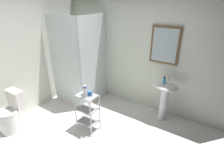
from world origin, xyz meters
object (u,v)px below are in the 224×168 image
Objects in this scene: pedestal_sink at (165,94)px; storage_cart at (88,110)px; hand_soap_bottle at (164,81)px; shower_stall at (81,82)px; toilet at (11,115)px; lotion_bottle_white at (85,93)px; rinse_cup at (90,93)px; shampoo_bottle_blue at (85,91)px.

pedestal_sink is 1.09× the size of storage_cart.
shower_stall is at bearing -171.91° from hand_soap_bottle.
pedestal_sink is 5.70× the size of hand_soap_bottle.
lotion_bottle_white is at bearing 30.90° from toilet.
toilet is at bearing -100.69° from shower_stall.
toilet is (-0.30, -1.61, -0.15)m from shower_stall.
rinse_cup is (0.03, 0.09, -0.04)m from lotion_bottle_white.
hand_soap_bottle is (-0.04, -0.02, 0.29)m from pedestal_sink.
shower_stall is 1.32m from lotion_bottle_white.
shampoo_bottle_blue is at bearing -134.51° from pedestal_sink.
toilet is 2.95m from hand_soap_bottle.
pedestal_sink is 1.53m from storage_cart.
hand_soap_bottle reaches higher than lotion_bottle_white.
pedestal_sink is at bearing 40.18° from toilet.
storage_cart is (1.20, 0.79, 0.12)m from toilet.
storage_cart is at bearing -133.47° from pedestal_sink.
pedestal_sink is 1.07× the size of toilet.
shampoo_bottle_blue is (-0.06, 0.07, -0.01)m from lotion_bottle_white.
shower_stall reaches higher than shampoo_bottle_blue.
storage_cart is 0.35m from rinse_cup.
lotion_bottle_white is at bearing -66.49° from storage_cart.
shampoo_bottle_blue is (1.17, 0.80, 0.51)m from toilet.
rinse_cup is at bearing -132.80° from pedestal_sink.
pedestal_sink is 1.56m from shampoo_bottle_blue.
lotion_bottle_white reaches higher than shampoo_bottle_blue.
rinse_cup is (0.95, -0.78, 0.32)m from shower_stall.
hand_soap_bottle reaches higher than toilet.
toilet is 1.57m from rinse_cup.
hand_soap_bottle is (1.91, 0.27, 0.41)m from shower_stall.
toilet is 3.78× the size of lotion_bottle_white.
hand_soap_bottle is at bearing 40.38° from toilet.
hand_soap_bottle reaches higher than rinse_cup.
hand_soap_bottle is (1.01, 1.08, 0.43)m from storage_cart.
hand_soap_bottle is 0.71× the size of lotion_bottle_white.
shampoo_bottle_blue is at bearing 34.39° from toilet.
shampoo_bottle_blue is at bearing -43.05° from shower_stall.
shower_stall is 9.95× the size of lotion_bottle_white.
shampoo_bottle_blue is at bearing 131.96° from lotion_bottle_white.
toilet reaches higher than storage_cart.
rinse_cup is (0.05, 0.03, 0.35)m from storage_cart.
lotion_bottle_white reaches higher than toilet.
shampoo_bottle_blue is 2.09× the size of rinse_cup.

